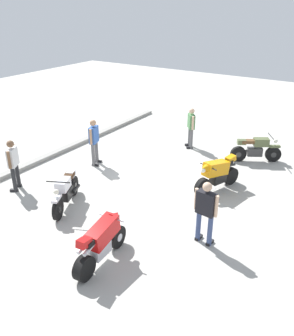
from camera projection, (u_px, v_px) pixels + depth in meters
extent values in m
plane|color=#ADAAA3|center=(153.00, 181.00, 12.58)|extent=(40.00, 40.00, 0.00)
cube|color=gray|center=(58.00, 152.00, 14.82)|extent=(14.00, 0.30, 0.15)
cylinder|color=black|center=(58.00, 209.00, 10.30)|extent=(0.63, 0.38, 0.64)
cylinder|color=black|center=(74.00, 186.00, 11.60)|extent=(0.63, 0.38, 0.64)
cylinder|color=black|center=(58.00, 209.00, 10.30)|extent=(0.26, 0.22, 0.22)
cylinder|color=black|center=(74.00, 186.00, 11.60)|extent=(0.26, 0.22, 0.22)
cube|color=black|center=(66.00, 193.00, 10.95)|extent=(0.63, 0.49, 0.32)
cube|color=silver|center=(63.00, 184.00, 10.60)|extent=(0.64, 0.53, 0.30)
cube|color=silver|center=(57.00, 199.00, 10.15)|extent=(0.47, 0.33, 0.08)
cube|color=#382314|center=(68.00, 177.00, 11.00)|extent=(0.65, 0.49, 0.12)
cube|color=silver|center=(71.00, 173.00, 11.28)|extent=(0.38, 0.34, 0.18)
cylinder|color=black|center=(76.00, 189.00, 11.31)|extent=(0.55, 0.34, 0.16)
cylinder|color=black|center=(58.00, 182.00, 10.20)|extent=(0.33, 0.65, 0.04)
sphere|color=silver|center=(56.00, 192.00, 10.09)|extent=(0.16, 0.16, 0.16)
cylinder|color=black|center=(117.00, 237.00, 9.14)|extent=(0.61, 0.20, 0.60)
cylinder|color=black|center=(84.00, 268.00, 8.07)|extent=(0.61, 0.27, 0.60)
cylinder|color=silver|center=(117.00, 237.00, 9.14)|extent=(0.22, 0.20, 0.21)
cylinder|color=silver|center=(84.00, 268.00, 8.07)|extent=(0.22, 0.20, 0.21)
cube|color=silver|center=(100.00, 249.00, 8.52)|extent=(0.58, 0.32, 0.32)
cube|color=red|center=(103.00, 232.00, 8.47)|extent=(1.01, 0.43, 0.57)
cone|color=red|center=(115.00, 216.00, 8.82)|extent=(0.38, 0.37, 0.39)
cube|color=black|center=(93.00, 238.00, 8.12)|extent=(0.62, 0.30, 0.12)
cube|color=red|center=(84.00, 243.00, 7.85)|extent=(0.36, 0.24, 0.23)
cylinder|color=silver|center=(89.00, 249.00, 7.93)|extent=(0.40, 0.12, 0.17)
cylinder|color=silver|center=(83.00, 247.00, 8.00)|extent=(0.40, 0.12, 0.17)
cylinder|color=silver|center=(112.00, 218.00, 8.70)|extent=(0.09, 0.70, 0.04)
sphere|color=silver|center=(117.00, 216.00, 8.91)|extent=(0.16, 0.16, 0.16)
cylinder|color=black|center=(273.00, 154.00, 14.02)|extent=(0.45, 0.59, 0.60)
cylinder|color=black|center=(238.00, 154.00, 14.04)|extent=(0.45, 0.59, 0.60)
cylinder|color=#333333|center=(273.00, 154.00, 14.02)|extent=(0.26, 0.27, 0.21)
cylinder|color=#333333|center=(238.00, 154.00, 14.04)|extent=(0.26, 0.27, 0.21)
cube|color=#333333|center=(255.00, 152.00, 13.99)|extent=(0.53, 0.62, 0.32)
cube|color=#515B38|center=(261.00, 142.00, 13.82)|extent=(0.57, 0.64, 0.30)
cube|color=#515B38|center=(274.00, 146.00, 13.88)|extent=(0.37, 0.46, 0.08)
cube|color=brown|center=(249.00, 142.00, 13.82)|extent=(0.54, 0.65, 0.12)
cube|color=#515B38|center=(242.00, 142.00, 13.83)|extent=(0.36, 0.39, 0.18)
cylinder|color=#333333|center=(243.00, 151.00, 14.17)|extent=(0.39, 0.53, 0.16)
cylinder|color=#333333|center=(271.00, 136.00, 13.70)|extent=(0.61, 0.40, 0.04)
sphere|color=silver|center=(276.00, 141.00, 13.78)|extent=(0.16, 0.16, 0.16)
cylinder|color=black|center=(202.00, 187.00, 11.57)|extent=(0.62, 0.35, 0.60)
cylinder|color=black|center=(230.00, 176.00, 12.32)|extent=(0.64, 0.41, 0.60)
cylinder|color=black|center=(202.00, 187.00, 11.57)|extent=(0.26, 0.24, 0.21)
cylinder|color=black|center=(230.00, 176.00, 12.32)|extent=(0.26, 0.24, 0.21)
cube|color=black|center=(218.00, 178.00, 11.93)|extent=(0.62, 0.45, 0.32)
cube|color=orange|center=(216.00, 168.00, 11.67)|extent=(1.05, 0.66, 0.57)
cone|color=orange|center=(205.00, 168.00, 11.32)|extent=(0.45, 0.44, 0.39)
cube|color=black|center=(224.00, 163.00, 11.87)|extent=(0.65, 0.44, 0.12)
cube|color=orange|center=(231.00, 159.00, 12.00)|extent=(0.40, 0.32, 0.23)
cylinder|color=black|center=(227.00, 163.00, 12.10)|extent=(0.40, 0.22, 0.17)
cylinder|color=black|center=(231.00, 165.00, 11.99)|extent=(0.40, 0.22, 0.17)
cylinder|color=black|center=(208.00, 166.00, 11.39)|extent=(0.26, 0.67, 0.04)
sphere|color=silver|center=(203.00, 170.00, 11.30)|extent=(0.16, 0.16, 0.16)
cylinder|color=#384772|center=(210.00, 231.00, 9.14)|extent=(0.15, 0.15, 0.87)
cube|color=black|center=(210.00, 242.00, 9.35)|extent=(0.27, 0.13, 0.08)
cylinder|color=#384772|center=(198.00, 226.00, 9.34)|extent=(0.15, 0.15, 0.87)
cube|color=black|center=(199.00, 237.00, 9.55)|extent=(0.27, 0.13, 0.08)
cube|color=black|center=(206.00, 203.00, 8.92)|extent=(0.28, 0.51, 0.62)
cylinder|color=#D8AD8C|center=(216.00, 206.00, 8.75)|extent=(0.10, 0.10, 0.58)
cylinder|color=#D8AD8C|center=(196.00, 199.00, 9.09)|extent=(0.10, 0.10, 0.58)
sphere|color=#D8AD8C|center=(207.00, 187.00, 8.73)|extent=(0.24, 0.24, 0.24)
cylinder|color=#262628|center=(18.00, 175.00, 12.05)|extent=(0.18, 0.18, 0.86)
cube|color=black|center=(18.00, 185.00, 12.22)|extent=(0.22, 0.27, 0.08)
cylinder|color=#262628|center=(14.00, 180.00, 11.74)|extent=(0.18, 0.18, 0.86)
cube|color=black|center=(14.00, 190.00, 11.91)|extent=(0.22, 0.27, 0.08)
cube|color=silver|center=(12.00, 157.00, 11.59)|extent=(0.53, 0.44, 0.61)
cylinder|color=brown|center=(16.00, 153.00, 11.84)|extent=(0.12, 0.12, 0.57)
cylinder|color=brown|center=(9.00, 160.00, 11.32)|extent=(0.12, 0.12, 0.57)
sphere|color=brown|center=(10.00, 144.00, 11.39)|extent=(0.23, 0.23, 0.23)
cylinder|color=#59595B|center=(93.00, 155.00, 13.59)|extent=(0.17, 0.17, 0.88)
cube|color=black|center=(95.00, 165.00, 13.75)|extent=(0.18, 0.28, 0.08)
cylinder|color=#59595B|center=(97.00, 152.00, 13.90)|extent=(0.17, 0.17, 0.88)
cube|color=black|center=(99.00, 161.00, 14.05)|extent=(0.18, 0.28, 0.08)
cube|color=#3359A5|center=(94.00, 135.00, 13.42)|extent=(0.54, 0.37, 0.62)
cylinder|color=tan|center=(91.00, 137.00, 13.16)|extent=(0.11, 0.11, 0.59)
cylinder|color=tan|center=(97.00, 132.00, 13.67)|extent=(0.11, 0.11, 0.59)
sphere|color=tan|center=(93.00, 123.00, 13.23)|extent=(0.24, 0.24, 0.24)
cylinder|color=#59595B|center=(190.00, 136.00, 15.49)|extent=(0.18, 0.18, 0.85)
cube|color=black|center=(188.00, 145.00, 15.65)|extent=(0.24, 0.26, 0.08)
cylinder|color=#59595B|center=(191.00, 139.00, 15.19)|extent=(0.18, 0.18, 0.85)
cube|color=black|center=(189.00, 148.00, 15.35)|extent=(0.24, 0.26, 0.08)
cube|color=#4C7F4C|center=(191.00, 121.00, 15.04)|extent=(0.51, 0.47, 0.60)
cylinder|color=#D8AD8C|center=(190.00, 119.00, 15.28)|extent=(0.13, 0.13, 0.57)
cylinder|color=#D8AD8C|center=(193.00, 123.00, 14.77)|extent=(0.13, 0.13, 0.57)
sphere|color=#D8AD8C|center=(192.00, 111.00, 14.85)|extent=(0.23, 0.23, 0.23)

